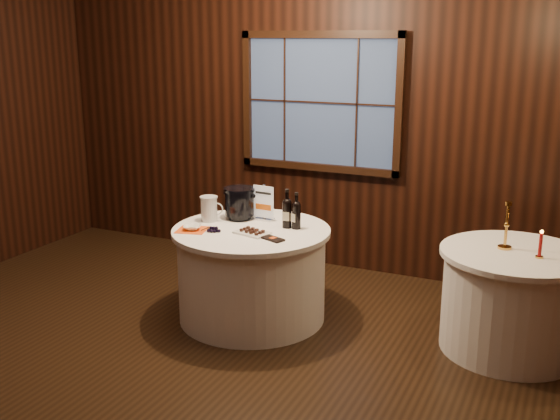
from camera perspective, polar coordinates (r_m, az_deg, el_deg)
The scene contains 16 objects.
ground at distance 4.78m, azimuth -8.13°, elevation -13.66°, with size 6.00×6.00×0.00m, color black.
back_wall at distance 6.45m, azimuth 3.57°, elevation 8.42°, with size 6.00×0.10×3.00m.
main_table at distance 5.40m, azimuth -2.48°, elevation -5.52°, with size 1.28×1.28×0.77m.
side_table at distance 5.15m, azimuth 19.52°, elevation -7.46°, with size 1.08×1.08×0.77m.
sign_stand at distance 5.49m, azimuth -1.41°, elevation 0.16°, with size 0.19×0.10×0.31m.
port_bottle_left at distance 5.27m, azimuth 0.61°, elevation -0.09°, with size 0.08×0.08×0.32m.
port_bottle_right at distance 5.24m, azimuth 1.43°, elevation -0.27°, with size 0.07×0.08×0.30m.
ice_bucket at distance 5.53m, azimuth -3.55°, elevation 0.65°, with size 0.26×0.26×0.27m.
chocolate_plate at distance 5.14m, azimuth -2.44°, elevation -1.92°, with size 0.30×0.23×0.04m.
chocolate_box at distance 4.99m, azimuth -0.63°, elevation -2.53°, with size 0.18×0.09×0.02m, color black.
grape_bunch at distance 5.20m, azimuth -5.86°, elevation -1.73°, with size 0.18×0.09×0.04m.
glass_pitcher at distance 5.49m, azimuth -6.18°, elevation 0.12°, with size 0.20×0.15×0.21m.
orange_napkin at distance 5.28m, azimuth -7.66°, elevation -1.72°, with size 0.23×0.23×0.00m, color #F25314.
cracker_bowl at distance 5.28m, azimuth -7.66°, elevation -1.52°, with size 0.14×0.14×0.03m, color white.
brass_candlestick at distance 5.03m, azimuth 19.08°, elevation -1.80°, with size 0.10×0.10×0.35m.
red_candle at distance 4.91m, azimuth 21.72°, elevation -3.00°, with size 0.06×0.06×0.20m.
Camera 1 is at (2.36, -3.48, 2.28)m, focal length 42.00 mm.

